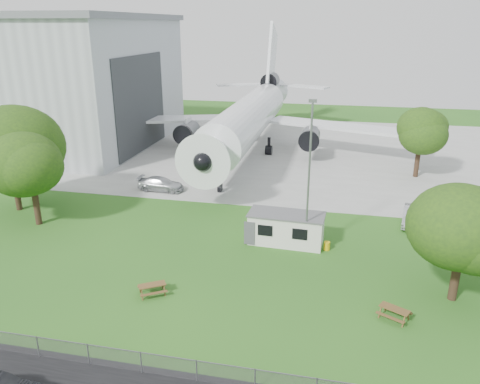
% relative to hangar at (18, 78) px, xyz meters
% --- Properties ---
extents(ground, '(160.00, 160.00, 0.00)m').
position_rel_hangar_xyz_m(ground, '(37.97, -36.00, -9.41)').
color(ground, '#3B7923').
extents(concrete_apron, '(120.00, 46.00, 0.03)m').
position_rel_hangar_xyz_m(concrete_apron, '(37.97, 2.00, -9.39)').
color(concrete_apron, '#B7B7B2').
rests_on(concrete_apron, ground).
extents(hangar, '(43.00, 31.00, 18.55)m').
position_rel_hangar_xyz_m(hangar, '(0.00, 0.00, 0.00)').
color(hangar, '#B2B7BC').
rests_on(hangar, ground).
extents(airliner, '(46.36, 47.73, 17.69)m').
position_rel_hangar_xyz_m(airliner, '(35.97, -0.14, -4.14)').
color(airliner, white).
rests_on(airliner, ground).
extents(site_cabin, '(6.81, 3.01, 2.62)m').
position_rel_hangar_xyz_m(site_cabin, '(44.47, -28.55, -8.09)').
color(site_cabin, silver).
rests_on(site_cabin, ground).
extents(picnic_west, '(2.32, 2.23, 0.76)m').
position_rel_hangar_xyz_m(picnic_west, '(36.64, -38.30, -9.41)').
color(picnic_west, brown).
rests_on(picnic_west, ground).
extents(picnic_east, '(2.29, 2.17, 0.76)m').
position_rel_hangar_xyz_m(picnic_east, '(52.27, -37.79, -9.41)').
color(picnic_east, brown).
rests_on(picnic_east, ground).
extents(fence, '(58.00, 0.04, 1.30)m').
position_rel_hangar_xyz_m(fence, '(37.97, -45.50, -9.41)').
color(fence, gray).
rests_on(fence, ground).
extents(lamp_mast, '(0.16, 0.16, 12.00)m').
position_rel_hangar_xyz_m(lamp_mast, '(46.17, -29.80, -3.41)').
color(lamp_mast, slate).
rests_on(lamp_mast, ground).
extents(tree_west_big, '(9.52, 9.52, 10.96)m').
position_rel_hangar_xyz_m(tree_west_big, '(17.98, -26.63, -3.21)').
color(tree_west_big, '#382619').
rests_on(tree_west_big, ground).
extents(tree_west_small, '(7.18, 7.18, 9.41)m').
position_rel_hangar_xyz_m(tree_west_small, '(22.00, -29.36, -3.60)').
color(tree_west_small, '#382619').
rests_on(tree_west_small, ground).
extents(tree_east_front, '(6.48, 6.48, 8.28)m').
position_rel_hangar_xyz_m(tree_east_front, '(56.25, -34.66, -4.38)').
color(tree_east_front, '#382619').
rests_on(tree_east_front, ground).
extents(tree_far_apron, '(5.78, 5.78, 8.30)m').
position_rel_hangar_xyz_m(tree_far_apron, '(57.45, -7.46, -4.02)').
color(tree_far_apron, '#382619').
rests_on(tree_far_apron, ground).
extents(car_ne_hatch, '(1.73, 3.90, 1.31)m').
position_rel_hangar_xyz_m(car_ne_hatch, '(58.89, -24.97, -8.75)').
color(car_ne_hatch, '#ADB0B4').
rests_on(car_ne_hatch, ground).
extents(car_ne_sedan, '(2.42, 4.97, 1.57)m').
position_rel_hangar_xyz_m(car_ne_sedan, '(55.25, -22.28, -8.62)').
color(car_ne_sedan, '#ACAEB3').
rests_on(car_ne_sedan, ground).
extents(car_apron_van, '(5.12, 2.20, 1.47)m').
position_rel_hangar_xyz_m(car_apron_van, '(29.58, -18.50, -8.67)').
color(car_apron_van, '#B6BABE').
rests_on(car_apron_van, ground).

